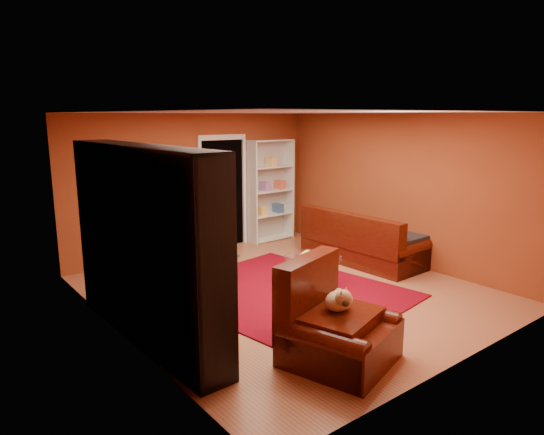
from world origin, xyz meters
TOP-DOWN VIEW (x-y plane):
  - floor at (0.00, 0.00)m, footprint 5.00×5.50m
  - ceiling at (0.00, 0.00)m, footprint 5.00×5.50m
  - wall_back at (0.00, 2.77)m, footprint 5.00×0.05m
  - wall_left at (-2.52, 0.00)m, footprint 0.05×5.50m
  - wall_right at (2.52, 0.00)m, footprint 0.05×5.50m
  - doorway at (0.60, 2.73)m, footprint 1.06×0.60m
  - rug at (-0.11, -0.07)m, footprint 3.21×3.59m
  - media_unit at (-2.27, -0.18)m, footprint 0.57×2.95m
  - christmas_tree at (-0.61, 1.96)m, footprint 1.47×1.47m
  - gift_box_teal at (-1.61, 2.15)m, footprint 0.38×0.38m
  - gift_box_green at (-0.78, 1.44)m, footprint 0.34×0.34m
  - gift_box_red at (-0.64, 2.59)m, footprint 0.25×0.25m
  - white_bookshelf at (1.66, 2.57)m, footprint 0.99×0.37m
  - armchair at (-0.92, -1.95)m, footprint 1.40×1.40m
  - dog at (-0.89, -1.89)m, footprint 0.47×0.41m
  - sofa at (2.02, 0.35)m, footprint 1.06×2.22m
  - coffee_table at (0.43, -0.05)m, footprint 1.17×1.17m
  - acrylic_chair at (-0.50, 1.03)m, footprint 0.47×0.50m

SIDE VIEW (x-z plane):
  - floor at x=0.00m, z-range -0.05..0.00m
  - rug at x=-0.11m, z-range 0.00..0.02m
  - gift_box_red at x=-0.64m, z-range 0.00..0.24m
  - gift_box_green at x=-0.78m, z-range 0.00..0.26m
  - gift_box_teal at x=-1.61m, z-range 0.00..0.30m
  - coffee_table at x=0.43m, z-range -0.04..0.51m
  - acrylic_chair at x=-0.50m, z-range 0.00..0.82m
  - armchair at x=-0.92m, z-range 0.00..0.88m
  - sofa at x=2.02m, z-range 0.00..0.94m
  - dog at x=-0.89m, z-range 0.51..0.79m
  - christmas_tree at x=-0.61m, z-range -0.03..1.95m
  - white_bookshelf at x=1.66m, z-range -0.03..2.11m
  - doorway at x=0.60m, z-range -0.03..2.13m
  - media_unit at x=-2.27m, z-range 0.00..2.25m
  - wall_back at x=0.00m, z-range 0.00..2.60m
  - wall_left at x=-2.52m, z-range 0.00..2.60m
  - wall_right at x=2.52m, z-range 0.00..2.60m
  - ceiling at x=0.00m, z-range 2.60..2.65m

